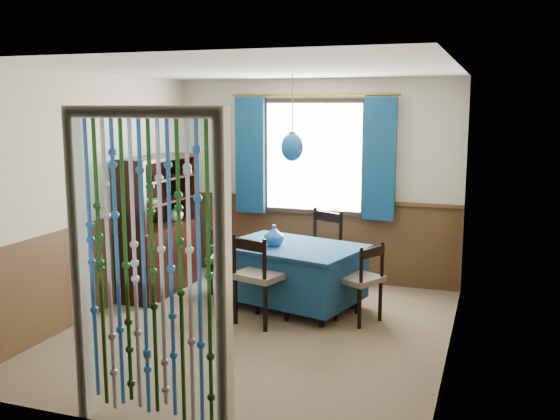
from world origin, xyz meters
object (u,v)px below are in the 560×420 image
at_px(vase_sideboard, 176,212).
at_px(dining_table, 292,271).
at_px(chair_near, 259,276).
at_px(chair_left, 228,257).
at_px(vase_table, 274,236).
at_px(pendant_lamp, 292,147).
at_px(chair_far, 318,249).
at_px(chair_right, 361,280).
at_px(bowl_shelf, 151,201).
at_px(sideboard, 159,245).

bearing_deg(vase_sideboard, dining_table, -13.23).
relative_size(chair_near, chair_left, 1.14).
bearing_deg(chair_near, chair_left, 146.94).
bearing_deg(vase_table, chair_near, -87.61).
bearing_deg(chair_left, vase_sideboard, -82.19).
bearing_deg(vase_table, pendant_lamp, 24.42).
height_order(chair_left, pendant_lamp, pendant_lamp).
bearing_deg(chair_far, pendant_lamp, 106.59).
relative_size(chair_near, pendant_lamp, 1.02).
distance_m(chair_left, vase_table, 0.84).
xyz_separation_m(chair_far, chair_right, (0.69, -0.84, -0.07)).
height_order(pendant_lamp, bowl_shelf, pendant_lamp).
xyz_separation_m(sideboard, vase_sideboard, (0.06, 0.31, 0.34)).
bearing_deg(pendant_lamp, chair_near, -104.72).
distance_m(dining_table, vase_table, 0.43).
distance_m(chair_far, chair_right, 1.09).
bearing_deg(pendant_lamp, chair_far, 80.27).
distance_m(chair_near, vase_sideboard, 1.79).
xyz_separation_m(chair_far, bowl_shelf, (-1.71, -0.83, 0.61)).
distance_m(chair_near, bowl_shelf, 1.63).
distance_m(vase_table, bowl_shelf, 1.47).
xyz_separation_m(chair_right, vase_table, (-0.97, 0.12, 0.36)).
distance_m(chair_far, bowl_shelf, 2.00).
relative_size(dining_table, vase_table, 8.06).
xyz_separation_m(sideboard, vase_table, (1.49, -0.14, 0.23)).
bearing_deg(vase_sideboard, chair_left, -10.55).
relative_size(pendant_lamp, vase_table, 4.41).
bearing_deg(dining_table, chair_near, -90.40).
bearing_deg(chair_right, vase_table, 110.79).
height_order(chair_near, bowl_shelf, bowl_shelf).
height_order(chair_right, sideboard, sideboard).
bearing_deg(bowl_shelf, vase_sideboard, 90.00).
height_order(dining_table, chair_left, chair_left).
relative_size(sideboard, bowl_shelf, 7.40).
xyz_separation_m(chair_left, vase_table, (0.68, -0.32, 0.36)).
xyz_separation_m(dining_table, chair_left, (-0.86, 0.24, 0.03)).
xyz_separation_m(chair_left, pendant_lamp, (0.86, -0.24, 1.32)).
xyz_separation_m(chair_near, vase_table, (-0.02, 0.51, 0.31)).
height_order(dining_table, pendant_lamp, pendant_lamp).
bearing_deg(chair_near, chair_right, 38.68).
xyz_separation_m(chair_far, pendant_lamp, (-0.11, -0.64, 1.23)).
xyz_separation_m(chair_far, chair_left, (-0.97, -0.40, -0.08)).
relative_size(chair_right, bowl_shelf, 3.81).
relative_size(chair_far, chair_left, 1.20).
height_order(pendant_lamp, vase_sideboard, pendant_lamp).
bearing_deg(bowl_shelf, chair_near, -15.32).
bearing_deg(sideboard, chair_far, 18.75).
height_order(pendant_lamp, vase_table, pendant_lamp).
height_order(dining_table, vase_sideboard, vase_sideboard).
distance_m(bowl_shelf, vase_sideboard, 0.61).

